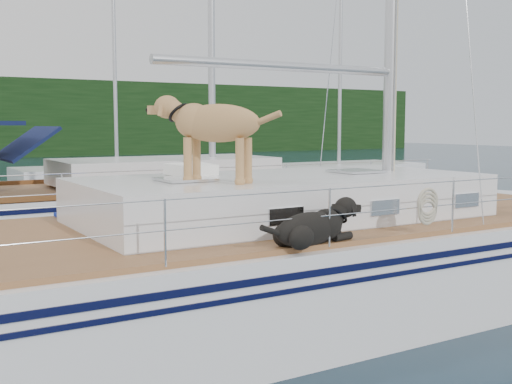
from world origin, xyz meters
TOP-DOWN VIEW (x-y plane):
  - ground at (0.00, 0.00)m, footprint 120.00×120.00m
  - main_sailboat at (0.09, -0.01)m, footprint 12.00×3.85m
  - neighbor_sailboat at (0.80, 6.50)m, footprint 11.00×3.50m
  - bg_boat_center at (4.00, 16.00)m, footprint 7.20×3.00m
  - bg_boat_east at (12.00, 13.00)m, footprint 6.40×3.00m

SIDE VIEW (x-z plane):
  - ground at x=0.00m, z-range 0.00..0.00m
  - bg_boat_center at x=4.00m, z-range -5.37..6.28m
  - bg_boat_east at x=12.00m, z-range -5.37..6.28m
  - neighbor_sailboat at x=0.80m, z-range -6.02..7.28m
  - main_sailboat at x=0.09m, z-range -6.32..7.69m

